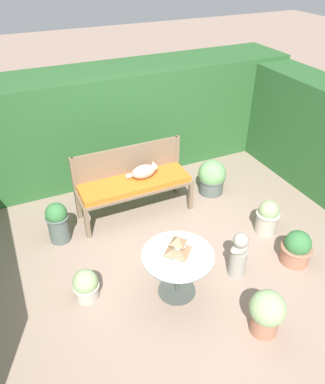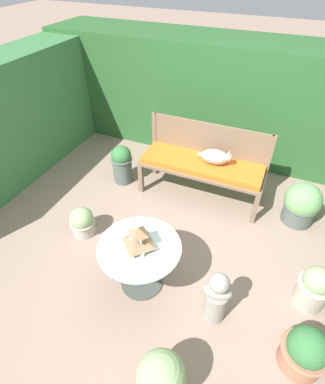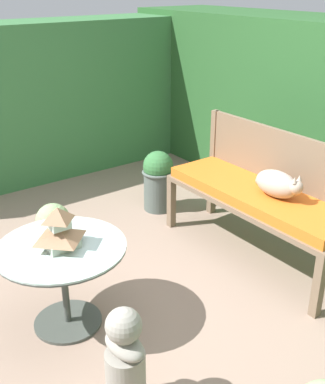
{
  "view_description": "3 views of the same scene",
  "coord_description": "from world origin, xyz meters",
  "px_view_note": "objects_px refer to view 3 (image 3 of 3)",
  "views": [
    {
      "loc": [
        -1.63,
        -3.19,
        3.42
      ],
      "look_at": [
        0.03,
        0.43,
        0.71
      ],
      "focal_mm": 35.0,
      "sensor_mm": 36.0,
      "label": 1
    },
    {
      "loc": [
        0.67,
        -2.15,
        2.77
      ],
      "look_at": [
        -0.42,
        0.38,
        0.46
      ],
      "focal_mm": 28.0,
      "sensor_mm": 36.0,
      "label": 2
    },
    {
      "loc": [
        2.15,
        -1.57,
        2.07
      ],
      "look_at": [
        -0.32,
        0.25,
        0.69
      ],
      "focal_mm": 45.0,
      "sensor_mm": 36.0,
      "label": 3
    }
  ],
  "objects_px": {
    "pagoda_birdhouse": "(59,230)",
    "cat": "(278,184)",
    "garden_bench": "(258,199)",
    "potted_plant_patio_mid": "(158,179)",
    "patio_table": "(62,263)",
    "potted_plant_table_near": "(54,226)",
    "garden_bust": "(125,362)"
  },
  "relations": [
    {
      "from": "potted_plant_table_near",
      "to": "garden_bench",
      "type": "bearing_deg",
      "value": 48.92
    },
    {
      "from": "patio_table",
      "to": "garden_bust",
      "type": "xyz_separation_m",
      "value": [
        0.79,
        -0.05,
        -0.16
      ]
    },
    {
      "from": "garden_bust",
      "to": "potted_plant_patio_mid",
      "type": "bearing_deg",
      "value": 134.64
    },
    {
      "from": "garden_bench",
      "to": "cat",
      "type": "xyz_separation_m",
      "value": [
        0.16,
        0.03,
        0.18
      ]
    },
    {
      "from": "potted_plant_patio_mid",
      "to": "potted_plant_table_near",
      "type": "distance_m",
      "value": 1.13
    },
    {
      "from": "pagoda_birdhouse",
      "to": "potted_plant_patio_mid",
      "type": "height_order",
      "value": "pagoda_birdhouse"
    },
    {
      "from": "patio_table",
      "to": "pagoda_birdhouse",
      "type": "xyz_separation_m",
      "value": [
        0.0,
        0.0,
        0.23
      ]
    },
    {
      "from": "potted_plant_patio_mid",
      "to": "potted_plant_table_near",
      "type": "height_order",
      "value": "potted_plant_patio_mid"
    },
    {
      "from": "garden_bust",
      "to": "potted_plant_table_near",
      "type": "bearing_deg",
      "value": 161.46
    },
    {
      "from": "patio_table",
      "to": "potted_plant_table_near",
      "type": "xyz_separation_m",
      "value": [
        -0.97,
        0.36,
        -0.27
      ]
    },
    {
      "from": "garden_bench",
      "to": "cat",
      "type": "distance_m",
      "value": 0.24
    },
    {
      "from": "pagoda_birdhouse",
      "to": "potted_plant_patio_mid",
      "type": "xyz_separation_m",
      "value": [
        -1.03,
        1.47,
        -0.38
      ]
    },
    {
      "from": "potted_plant_table_near",
      "to": "garden_bust",
      "type": "bearing_deg",
      "value": -13.07
    },
    {
      "from": "patio_table",
      "to": "potted_plant_patio_mid",
      "type": "xyz_separation_m",
      "value": [
        -1.03,
        1.47,
        -0.15
      ]
    },
    {
      "from": "pagoda_birdhouse",
      "to": "garden_bust",
      "type": "xyz_separation_m",
      "value": [
        0.79,
        -0.05,
        -0.39
      ]
    },
    {
      "from": "pagoda_birdhouse",
      "to": "garden_bust",
      "type": "relative_size",
      "value": 0.42
    },
    {
      "from": "garden_bust",
      "to": "potted_plant_table_near",
      "type": "relative_size",
      "value": 1.62
    },
    {
      "from": "garden_bench",
      "to": "cat",
      "type": "bearing_deg",
      "value": 9.25
    },
    {
      "from": "cat",
      "to": "garden_bench",
      "type": "bearing_deg",
      "value": -173.82
    },
    {
      "from": "garden_bench",
      "to": "pagoda_birdhouse",
      "type": "height_order",
      "value": "pagoda_birdhouse"
    },
    {
      "from": "garden_bench",
      "to": "garden_bust",
      "type": "bearing_deg",
      "value": -67.73
    },
    {
      "from": "garden_bust",
      "to": "potted_plant_table_near",
      "type": "distance_m",
      "value": 1.81
    },
    {
      "from": "garden_bench",
      "to": "potted_plant_patio_mid",
      "type": "bearing_deg",
      "value": -173.78
    },
    {
      "from": "pagoda_birdhouse",
      "to": "garden_bench",
      "type": "bearing_deg",
      "value": 85.91
    },
    {
      "from": "cat",
      "to": "pagoda_birdhouse",
      "type": "relative_size",
      "value": 1.78
    },
    {
      "from": "patio_table",
      "to": "potted_plant_patio_mid",
      "type": "height_order",
      "value": "potted_plant_patio_mid"
    },
    {
      "from": "pagoda_birdhouse",
      "to": "garden_bust",
      "type": "distance_m",
      "value": 0.88
    },
    {
      "from": "pagoda_birdhouse",
      "to": "patio_table",
      "type": "bearing_deg",
      "value": 0.0
    },
    {
      "from": "pagoda_birdhouse",
      "to": "potted_plant_table_near",
      "type": "bearing_deg",
      "value": 159.66
    },
    {
      "from": "cat",
      "to": "potted_plant_table_near",
      "type": "bearing_deg",
      "value": -137.41
    },
    {
      "from": "pagoda_birdhouse",
      "to": "cat",
      "type": "bearing_deg",
      "value": 80.57
    },
    {
      "from": "patio_table",
      "to": "garden_bust",
      "type": "bearing_deg",
      "value": -3.57
    }
  ]
}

